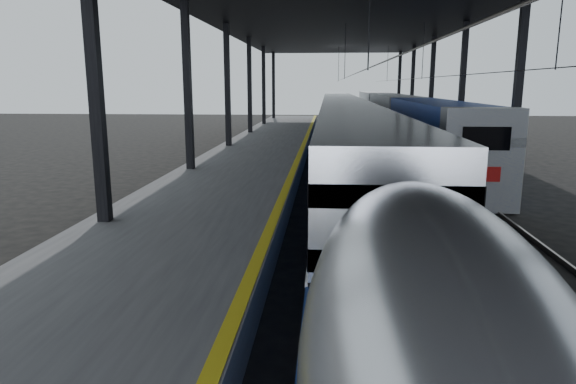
# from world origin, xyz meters

# --- Properties ---
(ground) EXTENTS (160.00, 160.00, 0.00)m
(ground) POSITION_xyz_m (0.00, 0.00, 0.00)
(ground) COLOR black
(ground) RESTS_ON ground
(platform) EXTENTS (6.00, 80.00, 1.00)m
(platform) POSITION_xyz_m (-3.50, 20.00, 0.50)
(platform) COLOR #4C4C4F
(platform) RESTS_ON ground
(yellow_strip) EXTENTS (0.30, 80.00, 0.01)m
(yellow_strip) POSITION_xyz_m (-0.70, 20.00, 1.00)
(yellow_strip) COLOR gold
(yellow_strip) RESTS_ON platform
(rails) EXTENTS (6.52, 80.00, 0.16)m
(rails) POSITION_xyz_m (4.50, 20.00, 0.08)
(rails) COLOR slate
(rails) RESTS_ON ground
(canopy) EXTENTS (18.00, 75.00, 9.47)m
(canopy) POSITION_xyz_m (1.90, 20.00, 9.12)
(canopy) COLOR black
(canopy) RESTS_ON ground
(tgv_train) EXTENTS (2.86, 65.20, 4.11)m
(tgv_train) POSITION_xyz_m (2.00, 22.89, 1.92)
(tgv_train) COLOR silver
(tgv_train) RESTS_ON ground
(second_train) EXTENTS (3.04, 56.05, 4.19)m
(second_train) POSITION_xyz_m (7.00, 37.83, 2.12)
(second_train) COLOR navy
(second_train) RESTS_ON ground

